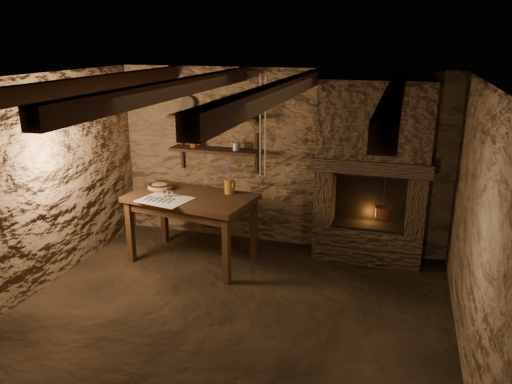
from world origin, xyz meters
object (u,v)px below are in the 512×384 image
(iron_stockpot, at_px, (221,109))
(red_pot, at_px, (383,211))
(work_table, at_px, (192,226))
(wooden_bowl, at_px, (160,187))
(stoneware_jug, at_px, (229,180))

(iron_stockpot, relative_size, red_pot, 0.46)
(work_table, bearing_deg, wooden_bowl, 176.82)
(work_table, relative_size, wooden_bowl, 5.28)
(stoneware_jug, relative_size, red_pot, 0.79)
(work_table, xyz_separation_m, wooden_bowl, (-0.48, 0.10, 0.44))
(work_table, distance_m, iron_stockpot, 1.59)
(wooden_bowl, xyz_separation_m, iron_stockpot, (0.61, 0.66, 0.94))
(wooden_bowl, height_order, iron_stockpot, iron_stockpot)
(stoneware_jug, distance_m, red_pot, 1.96)
(work_table, xyz_separation_m, red_pot, (2.31, 0.64, 0.22))
(iron_stockpot, bearing_deg, wooden_bowl, -132.87)
(stoneware_jug, xyz_separation_m, wooden_bowl, (-0.91, -0.12, -0.15))
(work_table, distance_m, stoneware_jug, 0.76)
(work_table, height_order, wooden_bowl, wooden_bowl)
(work_table, bearing_deg, stoneware_jug, 35.40)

